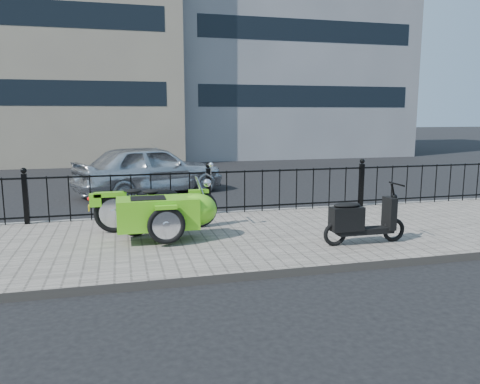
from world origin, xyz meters
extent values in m
plane|color=black|center=(0.00, 0.00, 0.00)|extent=(120.00, 120.00, 0.00)
cube|color=#665F56|center=(0.00, -0.50, 0.06)|extent=(30.00, 3.80, 0.12)
cube|color=gray|center=(0.00, 1.44, 0.06)|extent=(30.00, 0.10, 0.12)
cylinder|color=black|center=(0.00, 1.30, 0.99)|extent=(14.00, 0.04, 0.04)
cylinder|color=black|center=(0.00, 1.30, 0.24)|extent=(14.00, 0.04, 0.04)
cube|color=black|center=(-3.50, 1.30, 0.60)|extent=(0.09, 0.09, 0.96)
sphere|color=black|center=(-3.50, 1.30, 1.14)|extent=(0.11, 0.11, 0.11)
cube|color=black|center=(0.00, 1.30, 0.60)|extent=(0.09, 0.09, 0.96)
sphere|color=black|center=(0.00, 1.30, 1.14)|extent=(0.11, 0.11, 0.11)
cube|color=black|center=(3.50, 1.30, 0.60)|extent=(0.09, 0.09, 0.96)
sphere|color=black|center=(3.50, 1.30, 1.14)|extent=(0.11, 0.11, 0.11)
cube|color=gray|center=(-6.00, 16.00, 6.00)|extent=(14.00, 8.00, 12.00)
cube|color=black|center=(-6.00, 12.02, 3.00)|extent=(12.50, 0.06, 1.00)
cube|color=gray|center=(7.00, 17.00, 7.50)|extent=(12.00, 8.00, 15.00)
cube|color=black|center=(7.00, 13.02, 3.00)|extent=(10.50, 0.06, 1.00)
cube|color=black|center=(7.00, 13.02, 6.00)|extent=(10.50, 0.06, 1.00)
torus|color=black|center=(-0.39, 0.20, 0.46)|extent=(0.69, 0.09, 0.69)
torus|color=black|center=(-1.89, 0.20, 0.46)|extent=(0.69, 0.09, 0.69)
torus|color=black|center=(-1.09, -0.94, 0.46)|extent=(0.60, 0.08, 0.60)
cube|color=gray|center=(-1.14, 0.20, 0.48)|extent=(0.34, 0.22, 0.24)
cylinder|color=black|center=(-1.14, 0.20, 0.41)|extent=(1.40, 0.04, 0.04)
ellipsoid|color=black|center=(-1.02, 0.20, 0.72)|extent=(0.54, 0.29, 0.26)
cylinder|color=silver|center=(-0.21, 0.20, 1.08)|extent=(0.03, 0.56, 0.03)
cylinder|color=silver|center=(-0.33, 0.20, 0.77)|extent=(0.25, 0.04, 0.59)
sphere|color=silver|center=(-0.23, 0.20, 0.95)|extent=(0.15, 0.15, 0.15)
cube|color=#66CA1B|center=(-0.39, 0.20, 0.79)|extent=(0.36, 0.12, 0.06)
cube|color=#66CA1B|center=(-1.94, 0.20, 0.80)|extent=(0.55, 0.16, 0.08)
ellipsoid|color=black|center=(-1.24, 0.20, 0.82)|extent=(0.31, 0.22, 0.08)
ellipsoid|color=black|center=(-1.56, 0.20, 0.84)|extent=(0.31, 0.22, 0.08)
sphere|color=red|center=(-2.29, 0.20, 0.74)|extent=(0.07, 0.07, 0.07)
cube|color=gold|center=(-2.31, 0.30, 0.56)|extent=(0.02, 0.14, 0.10)
cube|color=#66CA1B|center=(-1.19, -0.55, 0.59)|extent=(1.30, 0.62, 0.50)
ellipsoid|color=#66CA1B|center=(-0.54, -0.55, 0.61)|extent=(0.65, 0.60, 0.54)
cube|color=black|center=(-1.34, -0.55, 0.82)|extent=(0.55, 0.43, 0.06)
cube|color=#66CA1B|center=(-1.09, -0.94, 0.76)|extent=(0.34, 0.11, 0.06)
torus|color=black|center=(2.54, -1.53, 0.31)|extent=(0.39, 0.07, 0.39)
torus|color=black|center=(1.50, -1.53, 0.31)|extent=(0.39, 0.07, 0.39)
cube|color=black|center=(2.02, -1.53, 0.33)|extent=(0.95, 0.21, 0.09)
cube|color=black|center=(1.69, -1.53, 0.55)|extent=(0.52, 0.25, 0.38)
ellipsoid|color=black|center=(1.69, -1.53, 0.77)|extent=(0.44, 0.22, 0.09)
cube|color=black|center=(2.45, -1.53, 0.59)|extent=(0.11, 0.28, 0.52)
cylinder|color=black|center=(2.52, -1.53, 0.88)|extent=(0.15, 0.04, 0.42)
cylinder|color=black|center=(2.55, -1.53, 1.07)|extent=(0.03, 0.42, 0.03)
torus|color=black|center=(-1.52, -0.15, 0.41)|extent=(0.56, 0.33, 0.58)
imported|color=silver|center=(-0.96, 4.77, 0.69)|extent=(4.37, 3.06, 1.38)
camera|label=1|loc=(-1.74, -8.10, 2.19)|focal=35.00mm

